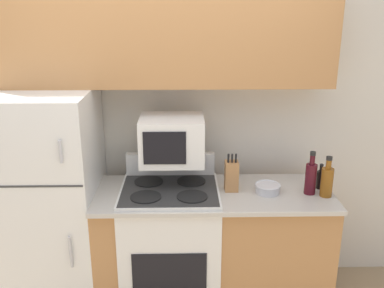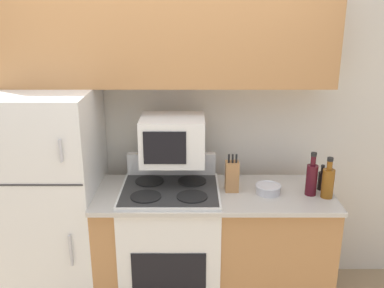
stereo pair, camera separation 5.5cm
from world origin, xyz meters
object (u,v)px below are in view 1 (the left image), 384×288
Objects in this scene: microwave at (172,140)px; bottle_wine_red at (311,177)px; refrigerator at (51,204)px; bottle_soy_sauce at (320,179)px; bottle_whiskey at (327,181)px; bowl at (268,188)px; knife_block at (231,176)px; stove at (171,247)px.

microwave is 0.97m from bottle_wine_red.
refrigerator reaches higher than bottle_soy_sauce.
refrigerator is at bearing 178.83° from bottle_soy_sauce.
bottle_wine_red is (0.93, -0.15, -0.23)m from microwave.
bowl is at bearing 171.05° from bottle_whiskey.
refrigerator is 9.15× the size of bowl.
knife_block is 0.53m from bottle_wine_red.
refrigerator reaches higher than stove.
refrigerator is 1.91m from bottle_whiskey.
stove is 3.95× the size of bottle_whiskey.
bottle_soy_sauce is (1.05, 0.04, 0.51)m from stove.
bottle_soy_sauce is (1.03, -0.06, -0.27)m from microwave.
knife_block is (1.27, -0.05, 0.22)m from refrigerator.
microwave is at bearing 168.64° from bowl.
bowl is (0.24, -0.05, -0.07)m from knife_block.
knife_block is at bearing -2.41° from refrigerator.
bottle_wine_red is at bearing -9.02° from microwave.
microwave is 2.46× the size of bowl.
bottle_whiskey is (1.89, -0.16, 0.23)m from refrigerator.
knife_block reaches higher than bottle_soy_sauce.
bottle_whiskey is at bearing -23.59° from bottle_wine_red.
bottle_whiskey is (1.03, -0.19, -0.23)m from microwave.
refrigerator is 0.98m from microwave.
bottle_wine_red reaches higher than bottle_whiskey.
bottle_wine_red is at bearing 156.41° from bottle_whiskey.
bowl is 0.39m from bottle_whiskey.
knife_block is at bearing 172.52° from bottle_wine_red.
bottle_soy_sauce is at bearing 9.91° from bowl.
stove is 0.82m from bowl.
bottle_wine_red reaches higher than knife_block.
microwave is at bearing 170.98° from bottle_wine_red.
refrigerator is 1.82m from bottle_wine_red.
bottle_whiskey reaches higher than stove.
bottle_soy_sauce reaches higher than bowl.
bowl is at bearing 176.43° from bottle_wine_red.
bottle_whiskey is (0.62, -0.11, 0.00)m from knife_block.
microwave is (0.02, 0.10, 0.78)m from stove.
microwave is 1.44× the size of bottle_wine_red.
stove is 6.28× the size of bowl.
bottle_whiskey is (1.05, -0.09, 0.55)m from stove.
microwave reaches higher than bowl.
knife_block is 1.48× the size of bottle_soy_sauce.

